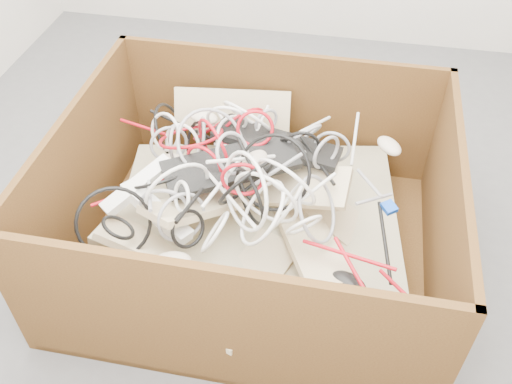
% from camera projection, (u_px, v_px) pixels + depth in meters
% --- Properties ---
extents(ground, '(3.00, 3.00, 0.00)m').
position_uv_depth(ground, '(248.00, 209.00, 2.29)').
color(ground, '#4F4F51').
rests_on(ground, ground).
extents(cardboard_box, '(1.28, 1.07, 0.57)m').
position_uv_depth(cardboard_box, '(250.00, 228.00, 2.03)').
color(cardboard_box, '#3D240F').
rests_on(cardboard_box, ground).
extents(keyboard_pile, '(0.88, 1.02, 0.33)m').
position_uv_depth(keyboard_pile, '(247.00, 193.00, 1.95)').
color(keyboard_pile, tan).
rests_on(keyboard_pile, cardboard_box).
extents(mice_scatter, '(0.87, 0.75, 0.20)m').
position_uv_depth(mice_scatter, '(256.00, 183.00, 1.87)').
color(mice_scatter, beige).
rests_on(mice_scatter, keyboard_pile).
extents(power_strip_left, '(0.20, 0.24, 0.11)m').
position_uv_depth(power_strip_left, '(138.00, 185.00, 1.84)').
color(power_strip_left, silver).
rests_on(power_strip_left, keyboard_pile).
extents(power_strip_right, '(0.28, 0.20, 0.10)m').
position_uv_depth(power_strip_right, '(156.00, 211.00, 1.80)').
color(power_strip_right, silver).
rests_on(power_strip_right, keyboard_pile).
extents(vga_plug, '(0.06, 0.06, 0.03)m').
position_uv_depth(vga_plug, '(389.00, 207.00, 1.82)').
color(vga_plug, blue).
rests_on(vga_plug, keyboard_pile).
extents(cable_tangle, '(1.09, 0.88, 0.47)m').
position_uv_depth(cable_tangle, '(228.00, 168.00, 1.86)').
color(cable_tangle, silver).
rests_on(cable_tangle, keyboard_pile).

